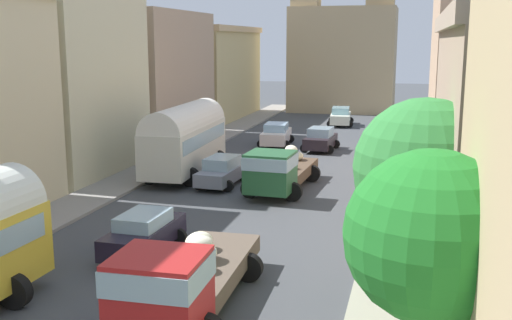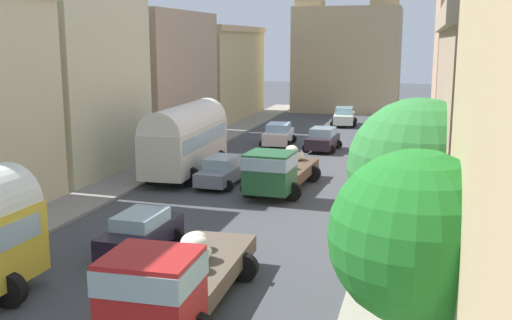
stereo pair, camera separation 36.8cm
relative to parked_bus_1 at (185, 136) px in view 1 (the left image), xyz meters
name	(u,v)px [view 1 (the left image)]	position (x,y,z in m)	size (l,w,h in m)	color
ground_plane	(278,170)	(4.78, 2.58, -2.21)	(154.00, 154.00, 0.00)	#424549
sidewalk_left	(163,163)	(-2.47, 2.58, -2.14)	(2.50, 70.00, 0.14)	gray
sidewalk_right	(405,176)	(12.03, 2.58, -2.14)	(2.50, 70.00, 0.14)	#9C9D87
building_left_2	(76,75)	(-6.02, -0.99, 3.40)	(4.60, 9.22, 11.21)	beige
building_left_3	(163,77)	(-5.74, 10.53, 2.59)	(4.05, 11.85, 9.60)	tan
building_left_4	(217,73)	(-6.12, 24.51, 2.22)	(5.28, 14.74, 8.80)	tan
building_right_1	(511,142)	(15.47, -10.37, 2.01)	(4.80, 14.98, 8.39)	tan
building_right_2	(470,73)	(15.34, 5.12, 3.48)	(4.53, 14.02, 11.32)	tan
distant_church	(343,47)	(4.78, 34.27, 4.60)	(10.92, 7.69, 20.42)	tan
parked_bus_1	(185,136)	(0.00, 0.00, 0.00)	(3.47, 8.45, 4.00)	beige
cargo_truck_0	(181,278)	(6.51, -17.26, -0.96)	(3.20, 7.45, 2.44)	#AE201F
cargo_truck_1	(278,169)	(5.98, -2.81, -0.99)	(3.24, 7.20, 2.32)	#245631
car_0	(321,139)	(6.22, 9.63, -1.42)	(2.45, 3.78, 1.60)	black
car_1	(341,116)	(6.05, 22.71, -1.39)	(2.49, 4.37, 1.63)	silver
car_2	(144,233)	(3.24, -12.52, -1.45)	(2.25, 4.05, 1.49)	black
car_3	(222,171)	(2.77, -1.87, -1.45)	(2.33, 4.20, 1.52)	gray
car_4	(276,134)	(2.80, 10.88, -1.40)	(2.54, 4.34, 1.62)	silver
pedestrian_0	(416,162)	(12.62, 2.14, -1.23)	(0.42, 0.42, 1.72)	#56434E
pedestrian_1	(420,225)	(12.76, -9.83, -1.20)	(0.49, 0.49, 1.77)	#222A3C
pedestrian_2	(410,281)	(12.46, -15.24, -1.22)	(0.46, 0.46, 1.73)	#706E58
pedestrian_3	(386,205)	(11.44, -7.56, -1.19)	(0.43, 0.43, 1.76)	#463C43
roadside_tree_0	(431,238)	(12.68, -21.81, 2.17)	(2.84, 2.84, 5.82)	brown
roadside_tree_1	(425,170)	(12.68, -15.19, 1.92)	(3.81, 3.81, 6.05)	brown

